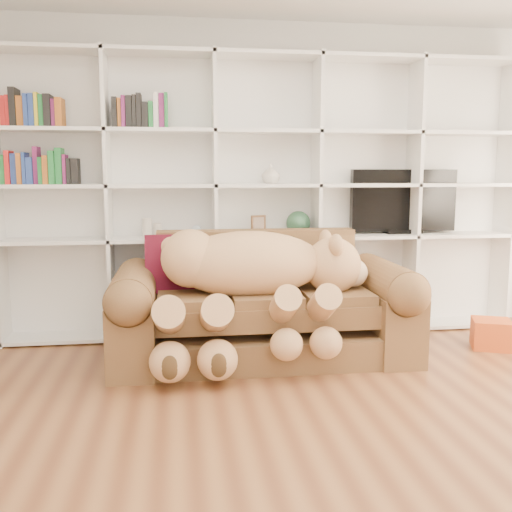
{
  "coord_description": "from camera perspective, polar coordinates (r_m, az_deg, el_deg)",
  "views": [
    {
      "loc": [
        -0.76,
        -2.55,
        1.41
      ],
      "look_at": [
        -0.18,
        1.63,
        0.79
      ],
      "focal_mm": 40.0,
      "sensor_mm": 36.0,
      "label": 1
    }
  ],
  "objects": [
    {
      "name": "floor",
      "position": [
        3.01,
        8.22,
        -19.67
      ],
      "size": [
        5.0,
        5.0,
        0.0
      ],
      "primitive_type": "plane",
      "color": "brown",
      "rests_on": "ground"
    },
    {
      "name": "wall_back",
      "position": [
        5.1,
        0.68,
        7.7
      ],
      "size": [
        5.0,
        0.02,
        2.7
      ],
      "primitive_type": "cube",
      "color": "white",
      "rests_on": "floor"
    },
    {
      "name": "bookshelf",
      "position": [
        4.94,
        -1.85,
        7.16
      ],
      "size": [
        4.43,
        0.35,
        2.4
      ],
      "color": "white",
      "rests_on": "floor"
    },
    {
      "name": "sofa",
      "position": [
        4.39,
        0.63,
        -5.51
      ],
      "size": [
        2.25,
        0.97,
        0.95
      ],
      "color": "brown",
      "rests_on": "floor"
    },
    {
      "name": "teddy_bear",
      "position": [
        4.13,
        -0.46,
        -2.2
      ],
      "size": [
        1.64,
        0.91,
        0.95
      ],
      "rotation": [
        0.0,
        0.0,
        -0.04
      ],
      "color": "tan",
      "rests_on": "sofa"
    },
    {
      "name": "throw_pillow",
      "position": [
        4.43,
        -8.11,
        -0.85
      ],
      "size": [
        0.46,
        0.26,
        0.47
      ],
      "primitive_type": "cube",
      "rotation": [
        -0.24,
        0.0,
        0.03
      ],
      "color": "#520E1D",
      "rests_on": "sofa"
    },
    {
      "name": "gift_box",
      "position": [
        5.02,
        22.45,
        -7.21
      ],
      "size": [
        0.37,
        0.36,
        0.23
      ],
      "primitive_type": "cube",
      "rotation": [
        0.0,
        0.0,
        -0.37
      ],
      "color": "#CD4E1B",
      "rests_on": "floor"
    },
    {
      "name": "tv",
      "position": [
        5.31,
        14.5,
        5.24
      ],
      "size": [
        0.97,
        0.18,
        0.57
      ],
      "color": "black",
      "rests_on": "bookshelf"
    },
    {
      "name": "picture_frame",
      "position": [
        4.92,
        0.24,
        3.11
      ],
      "size": [
        0.14,
        0.07,
        0.17
      ],
      "primitive_type": "cube",
      "rotation": [
        0.0,
        0.0,
        0.35
      ],
      "color": "#53341C",
      "rests_on": "bookshelf"
    },
    {
      "name": "green_vase",
      "position": [
        4.98,
        4.25,
        3.3
      ],
      "size": [
        0.21,
        0.21,
        0.21
      ],
      "primitive_type": "sphere",
      "color": "#2D593B",
      "rests_on": "bookshelf"
    },
    {
      "name": "figurine_tall",
      "position": [
        4.88,
        -10.82,
        2.78
      ],
      "size": [
        0.08,
        0.08,
        0.17
      ],
      "primitive_type": "cylinder",
      "rotation": [
        0.0,
        0.0,
        -0.0
      ],
      "color": "beige",
      "rests_on": "bookshelf"
    },
    {
      "name": "figurine_short",
      "position": [
        4.88,
        -9.81,
        2.55
      ],
      "size": [
        0.07,
        0.07,
        0.12
      ],
      "primitive_type": "cylinder",
      "rotation": [
        0.0,
        0.0,
        0.01
      ],
      "color": "beige",
      "rests_on": "bookshelf"
    },
    {
      "name": "snow_globe",
      "position": [
        4.88,
        -5.99,
        2.52
      ],
      "size": [
        0.1,
        0.1,
        0.1
      ],
      "primitive_type": "sphere",
      "color": "silver",
      "rests_on": "bookshelf"
    },
    {
      "name": "shelf_vase",
      "position": [
        4.92,
        1.49,
        8.22
      ],
      "size": [
        0.18,
        0.18,
        0.17
      ],
      "primitive_type": "imported",
      "rotation": [
        0.0,
        0.0,
        0.18
      ],
      "color": "beige",
      "rests_on": "bookshelf"
    }
  ]
}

